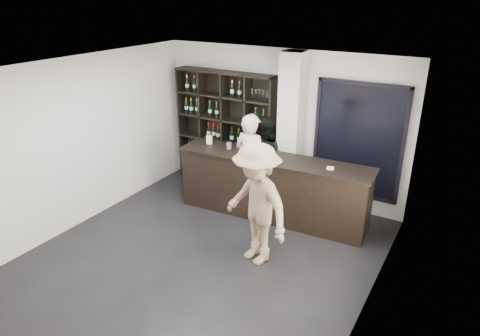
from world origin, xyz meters
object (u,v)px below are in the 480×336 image
Objects in this scene: wine_shelf at (225,130)px; tasting_counter at (272,188)px; taster_black at (265,159)px; customer at (256,204)px; taster_pink at (251,163)px.

wine_shelf is 0.68× the size of tasting_counter.
customer is at bearing 124.41° from taster_black.
taster_black reaches higher than tasting_counter.
tasting_counter is at bearing 138.94° from taster_black.
wine_shelf is at bearing -2.81° from taster_black.
customer is at bearing -48.73° from wine_shelf.
wine_shelf is 1.25× the size of customer.
customer reaches higher than taster_black.
wine_shelf is 1.82m from tasting_counter.
tasting_counter is 1.46m from customer.
taster_black is (-0.45, 0.57, 0.27)m from tasting_counter.
taster_black is at bearing -88.86° from taster_pink.
customer is (1.90, -2.17, -0.24)m from wine_shelf.
taster_pink reaches higher than taster_black.
wine_shelf is 2.89m from customer.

